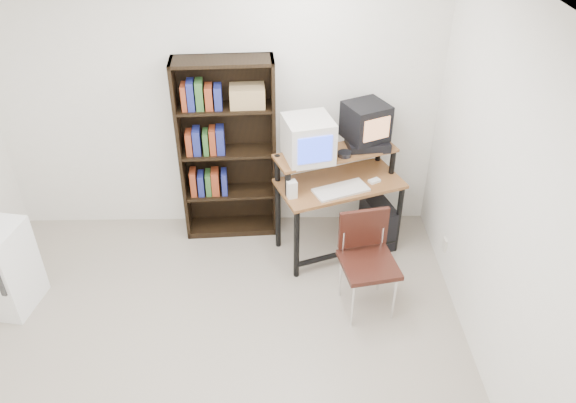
{
  "coord_description": "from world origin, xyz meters",
  "views": [
    {
      "loc": [
        0.53,
        -2.66,
        3.36
      ],
      "look_at": [
        0.62,
        1.1,
        0.81
      ],
      "focal_mm": 35.0,
      "sensor_mm": 36.0,
      "label": 1
    }
  ],
  "objects_px": {
    "computer_desk": "(339,187)",
    "pc_tower": "(378,222)",
    "crt_monitor": "(308,139)",
    "crt_tv": "(366,121)",
    "school_chair": "(367,252)",
    "bookshelf": "(227,148)"
  },
  "relations": [
    {
      "from": "pc_tower",
      "to": "school_chair",
      "type": "bearing_deg",
      "value": -122.99
    },
    {
      "from": "bookshelf",
      "to": "crt_monitor",
      "type": "bearing_deg",
      "value": -28.13
    },
    {
      "from": "school_chair",
      "to": "bookshelf",
      "type": "bearing_deg",
      "value": 126.69
    },
    {
      "from": "crt_monitor",
      "to": "crt_tv",
      "type": "distance_m",
      "value": 0.55
    },
    {
      "from": "computer_desk",
      "to": "crt_tv",
      "type": "distance_m",
      "value": 0.62
    },
    {
      "from": "crt_monitor",
      "to": "pc_tower",
      "type": "xyz_separation_m",
      "value": [
        0.69,
        0.1,
        -0.94
      ]
    },
    {
      "from": "pc_tower",
      "to": "school_chair",
      "type": "distance_m",
      "value": 0.93
    },
    {
      "from": "pc_tower",
      "to": "bookshelf",
      "type": "bearing_deg",
      "value": 153.94
    },
    {
      "from": "computer_desk",
      "to": "pc_tower",
      "type": "bearing_deg",
      "value": -5.69
    },
    {
      "from": "computer_desk",
      "to": "school_chair",
      "type": "bearing_deg",
      "value": -97.54
    },
    {
      "from": "crt_tv",
      "to": "school_chair",
      "type": "relative_size",
      "value": 0.53
    },
    {
      "from": "crt_tv",
      "to": "pc_tower",
      "type": "height_order",
      "value": "crt_tv"
    },
    {
      "from": "computer_desk",
      "to": "crt_monitor",
      "type": "xyz_separation_m",
      "value": [
        -0.28,
        0.01,
        0.48
      ]
    },
    {
      "from": "crt_tv",
      "to": "pc_tower",
      "type": "xyz_separation_m",
      "value": [
        0.18,
        -0.11,
        -1.0
      ]
    },
    {
      "from": "pc_tower",
      "to": "crt_tv",
      "type": "bearing_deg",
      "value": 131.53
    },
    {
      "from": "computer_desk",
      "to": "crt_monitor",
      "type": "distance_m",
      "value": 0.56
    },
    {
      "from": "school_chair",
      "to": "pc_tower",
      "type": "bearing_deg",
      "value": 62.99
    },
    {
      "from": "crt_monitor",
      "to": "pc_tower",
      "type": "height_order",
      "value": "crt_monitor"
    },
    {
      "from": "computer_desk",
      "to": "bookshelf",
      "type": "distance_m",
      "value": 1.08
    },
    {
      "from": "crt_monitor",
      "to": "school_chair",
      "type": "bearing_deg",
      "value": -72.9
    },
    {
      "from": "crt_monitor",
      "to": "pc_tower",
      "type": "bearing_deg",
      "value": -5.69
    },
    {
      "from": "pc_tower",
      "to": "crt_monitor",
      "type": "bearing_deg",
      "value": 171.53
    }
  ]
}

